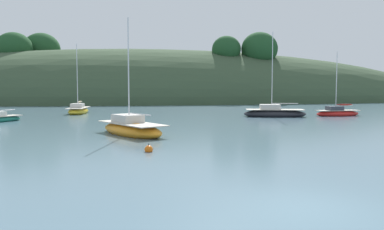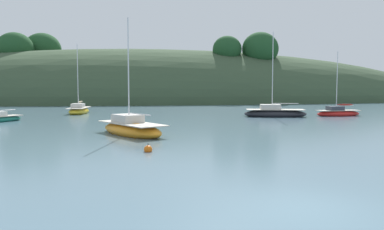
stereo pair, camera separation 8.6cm
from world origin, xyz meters
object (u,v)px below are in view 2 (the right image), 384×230
sailboat_red_portside (1,119)px  sailboat_orange_cutter (338,113)px  sailboat_yellow_far (79,110)px  mooring_buoy_channel (148,149)px  sailboat_grey_yawl (275,113)px  sailboat_white_near (131,129)px

sailboat_red_portside → sailboat_orange_cutter: (37.25, 2.03, 0.05)m
sailboat_yellow_far → mooring_buoy_channel: size_ratio=17.11×
sailboat_grey_yawl → sailboat_red_portside: size_ratio=1.59×
sailboat_red_portside → mooring_buoy_channel: (13.62, -20.23, -0.18)m
sailboat_yellow_far → sailboat_red_portside: bearing=-118.1°
sailboat_yellow_far → sailboat_orange_cutter: 32.56m
mooring_buoy_channel → sailboat_white_near: bearing=96.5°
sailboat_orange_cutter → mooring_buoy_channel: sailboat_orange_cutter is taller
sailboat_red_portside → mooring_buoy_channel: bearing=-56.0°
sailboat_white_near → sailboat_red_portside: bearing=135.3°
sailboat_grey_yawl → sailboat_orange_cutter: size_ratio=1.28×
sailboat_red_portside → sailboat_yellow_far: 12.83m
sailboat_grey_yawl → sailboat_white_near: size_ratio=1.17×
sailboat_grey_yawl → sailboat_yellow_far: size_ratio=1.09×
sailboat_red_portside → sailboat_white_near: sailboat_white_near is taller
sailboat_yellow_far → mooring_buoy_channel: 32.45m
sailboat_grey_yawl → sailboat_orange_cutter: 8.00m
sailboat_red_portside → sailboat_orange_cutter: sailboat_orange_cutter is taller
sailboat_red_portside → sailboat_yellow_far: size_ratio=0.68×
sailboat_white_near → sailboat_yellow_far: bearing=105.7°
sailboat_yellow_far → sailboat_white_near: (6.72, -23.92, 0.01)m
sailboat_white_near → sailboat_orange_cutter: bearing=30.9°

